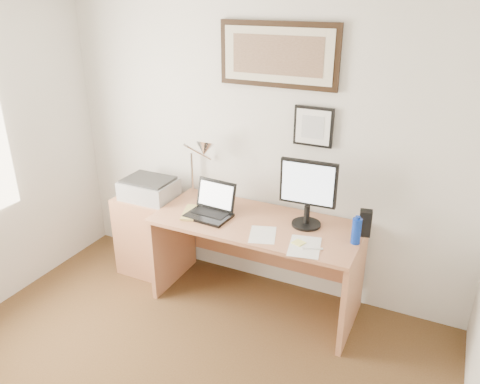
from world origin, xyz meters
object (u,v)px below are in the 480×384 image
Objects in this scene: desk at (260,243)px; lcd_monitor at (308,190)px; water_bottle at (356,231)px; book at (183,212)px; side_cabinet at (149,234)px; laptop at (211,208)px; printer at (149,188)px.

desk is 0.64m from lcd_monitor.
lcd_monitor reaches higher than water_bottle.
book is at bearing -167.05° from lcd_monitor.
lcd_monitor reaches higher than side_cabinet.
book is at bearing -161.24° from laptop.
laptop is at bearing -177.72° from water_bottle.
laptop is at bearing -168.80° from lcd_monitor.
side_cabinet is 0.46× the size of desk.
water_bottle is at bearing 5.00° from book.
printer is (0.04, -0.00, 0.45)m from side_cabinet.
book is 0.48m from printer.
lcd_monitor is at bearing 1.87° from side_cabinet.
water_bottle is at bearing 2.28° from laptop.
printer is at bearing -177.99° from desk.
water_bottle is 1.35m from book.
laptop reaches higher than water_bottle.
book is (-1.34, -0.12, -0.08)m from water_bottle.
book is at bearing -19.28° from side_cabinet.
lcd_monitor reaches higher than printer.
printer reaches higher than desk.
side_cabinet is 1.89m from water_bottle.
desk is at bearing 1.89° from side_cabinet.
water_bottle is at bearing -14.19° from lcd_monitor.
side_cabinet is 1.58m from lcd_monitor.
desk is (1.07, 0.04, 0.15)m from side_cabinet.
side_cabinet is 1.08m from desk.
book is at bearing -175.00° from water_bottle.
lcd_monitor is (1.43, 0.05, 0.68)m from side_cabinet.
water_bottle is 1.79m from printer.
lcd_monitor reaches higher than laptop.
book is at bearing -20.72° from printer.
book reaches higher than side_cabinet.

